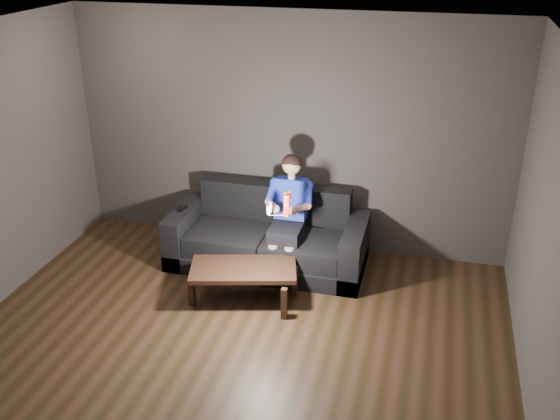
# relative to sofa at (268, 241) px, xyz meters

# --- Properties ---
(floor) EXTENTS (5.00, 5.00, 0.00)m
(floor) POSITION_rel_sofa_xyz_m (0.08, -1.92, -0.27)
(floor) COLOR black
(floor) RESTS_ON ground
(back_wall) EXTENTS (5.00, 0.04, 2.70)m
(back_wall) POSITION_rel_sofa_xyz_m (0.08, 0.58, 1.08)
(back_wall) COLOR #3B3534
(back_wall) RESTS_ON ground
(right_wall) EXTENTS (0.04, 5.00, 2.70)m
(right_wall) POSITION_rel_sofa_xyz_m (2.58, -1.92, 1.08)
(right_wall) COLOR #3B3534
(right_wall) RESTS_ON ground
(ceiling) EXTENTS (5.00, 5.00, 0.02)m
(ceiling) POSITION_rel_sofa_xyz_m (0.08, -1.92, 2.43)
(ceiling) COLOR white
(ceiling) RESTS_ON back_wall
(sofa) EXTENTS (2.15, 0.93, 0.83)m
(sofa) POSITION_rel_sofa_xyz_m (0.00, 0.00, 0.00)
(sofa) COLOR black
(sofa) RESTS_ON floor
(child) EXTENTS (0.50, 0.62, 1.24)m
(child) POSITION_rel_sofa_xyz_m (0.24, -0.05, 0.47)
(child) COLOR black
(child) RESTS_ON sofa
(wii_remote_red) EXTENTS (0.06, 0.08, 0.21)m
(wii_remote_red) POSITION_rel_sofa_xyz_m (0.34, -0.53, 0.70)
(wii_remote_red) COLOR red
(wii_remote_red) RESTS_ON child
(nunchuk_white) EXTENTS (0.07, 0.10, 0.15)m
(nunchuk_white) POSITION_rel_sofa_xyz_m (0.16, -0.52, 0.65)
(nunchuk_white) COLOR white
(nunchuk_white) RESTS_ON child
(wii_remote_black) EXTENTS (0.06, 0.15, 0.03)m
(wii_remote_black) POSITION_rel_sofa_xyz_m (-0.97, -0.08, 0.33)
(wii_remote_black) COLOR black
(wii_remote_black) RESTS_ON sofa
(coffee_table) EXTENTS (1.15, 0.77, 0.38)m
(coffee_table) POSITION_rel_sofa_xyz_m (-0.04, -0.80, 0.06)
(coffee_table) COLOR black
(coffee_table) RESTS_ON floor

